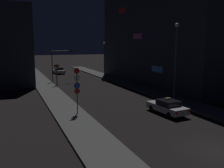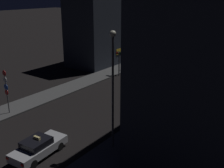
% 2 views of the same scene
% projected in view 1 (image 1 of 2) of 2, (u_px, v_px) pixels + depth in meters
% --- Properties ---
extents(ground_plane, '(300.00, 300.00, 0.00)m').
position_uv_depth(ground_plane, '(214.00, 151.00, 15.69)').
color(ground_plane, black).
extents(sidewalk_left, '(3.18, 62.61, 0.18)m').
position_uv_depth(sidewalk_left, '(45.00, 86.00, 39.89)').
color(sidewalk_left, '#4C4C4C').
rests_on(sidewalk_left, ground_plane).
extents(sidewalk_right, '(3.18, 62.61, 0.18)m').
position_uv_depth(sidewalk_right, '(120.00, 81.00, 44.91)').
color(sidewalk_right, '#4C4C4C').
rests_on(sidewalk_right, ground_plane).
extents(building_facade_left, '(6.49, 23.12, 12.80)m').
position_uv_depth(building_facade_left, '(10.00, 46.00, 45.83)').
color(building_facade_left, '#282D38').
rests_on(building_facade_left, ground_plane).
extents(building_facade_right, '(11.12, 30.97, 17.51)m').
position_uv_depth(building_facade_right, '(166.00, 33.00, 42.85)').
color(building_facade_right, '#282D38').
rests_on(building_facade_right, ground_plane).
extents(taxi, '(2.15, 4.58, 1.62)m').
position_uv_depth(taxi, '(167.00, 107.00, 23.96)').
color(taxi, '#B7B7BC').
rests_on(taxi, ground_plane).
extents(far_car, '(2.31, 4.63, 1.42)m').
position_uv_depth(far_car, '(59.00, 71.00, 56.91)').
color(far_car, '#B7B7BC').
rests_on(far_car, ground_plane).
extents(traffic_light_overhead, '(3.89, 0.41, 5.84)m').
position_uv_depth(traffic_light_overhead, '(60.00, 59.00, 43.89)').
color(traffic_light_overhead, '#47474C').
rests_on(traffic_light_overhead, ground_plane).
extents(traffic_light_left_kerb, '(0.80, 0.42, 3.59)m').
position_uv_depth(traffic_light_left_kerb, '(57.00, 70.00, 39.66)').
color(traffic_light_left_kerb, '#47474C').
rests_on(traffic_light_left_kerb, ground_plane).
extents(sign_pole_left, '(0.60, 0.10, 4.37)m').
position_uv_depth(sign_pole_left, '(77.00, 87.00, 23.33)').
color(sign_pole_left, '#47474C').
rests_on(sign_pole_left, sidewalk_left).
extents(street_lamp_near_block, '(0.46, 0.46, 8.94)m').
position_uv_depth(street_lamp_near_block, '(176.00, 53.00, 28.32)').
color(street_lamp_near_block, '#47474C').
rests_on(street_lamp_near_block, sidewalk_right).
extents(street_lamp_far_block, '(0.46, 0.46, 6.97)m').
position_uv_depth(street_lamp_far_block, '(104.00, 55.00, 48.17)').
color(street_lamp_far_block, '#47474C').
rests_on(street_lamp_far_block, sidewalk_right).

